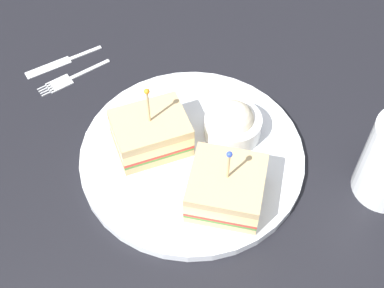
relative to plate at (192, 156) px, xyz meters
The scene contains 7 objects.
ground_plane 1.66cm from the plate, ahead, with size 115.00×115.00×2.00cm, color black.
plate is the anchor object (origin of this frame).
sandwich_half_front 6.32cm from the plate, 156.17° to the left, with size 10.46×8.79×10.80cm.
sandwich_half_back 8.54cm from the plate, 68.43° to the right, with size 11.21×11.11×9.66cm.
coleslaw_bowl 6.85cm from the plate, 21.92° to the left, with size 7.52×7.52×5.42cm.
fork 23.26cm from the plate, 133.12° to the left, with size 10.90×6.02×0.35cm.
knife 26.72cm from the plate, 129.17° to the left, with size 11.76×5.42×0.35cm.
Camera 1 is at (-6.68, -40.63, 58.91)cm, focal length 50.89 mm.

